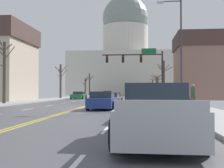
# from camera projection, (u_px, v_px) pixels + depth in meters

# --- Properties ---
(ground) EXTENTS (20.00, 180.00, 0.20)m
(ground) POSITION_uv_depth(u_px,v_px,m) (83.00, 107.00, 24.40)
(ground) COLOR #4A4A50
(signal_gantry) EXTENTS (7.91, 0.41, 6.70)m
(signal_gantry) POSITION_uv_depth(u_px,v_px,m) (140.00, 63.00, 37.99)
(signal_gantry) COLOR #28282D
(signal_gantry) RESTS_ON ground
(street_lamp_right) EXTENTS (2.09, 0.24, 8.98)m
(street_lamp_right) POSITION_uv_depth(u_px,v_px,m) (178.00, 44.00, 24.75)
(street_lamp_right) COLOR #333338
(street_lamp_right) RESTS_ON ground
(capitol_building) EXTENTS (35.01, 19.52, 34.70)m
(capitol_building) POSITION_uv_depth(u_px,v_px,m) (125.00, 57.00, 95.67)
(capitol_building) COLOR beige
(capitol_building) RESTS_ON ground
(sedan_near_00) EXTENTS (2.21, 4.35, 1.16)m
(sedan_near_00) POSITION_uv_depth(u_px,v_px,m) (113.00, 98.00, 33.89)
(sedan_near_00) COLOR #B71414
(sedan_near_00) RESTS_ON ground
(sedan_near_01) EXTENTS (2.13, 4.65, 1.17)m
(sedan_near_01) POSITION_uv_depth(u_px,v_px,m) (110.00, 99.00, 28.00)
(sedan_near_01) COLOR #6B6056
(sedan_near_01) RESTS_ON ground
(sedan_near_02) EXTENTS (2.02, 4.50, 1.32)m
(sedan_near_02) POSITION_uv_depth(u_px,v_px,m) (103.00, 101.00, 21.76)
(sedan_near_02) COLOR navy
(sedan_near_02) RESTS_ON ground
(sedan_near_03) EXTENTS (2.21, 4.63, 1.23)m
(sedan_near_03) POSITION_uv_depth(u_px,v_px,m) (149.00, 107.00, 14.14)
(sedan_near_03) COLOR navy
(sedan_near_03) RESTS_ON ground
(pickup_truck_near_04) EXTENTS (2.29, 5.77, 1.61)m
(pickup_truck_near_04) POSITION_uv_depth(u_px,v_px,m) (156.00, 114.00, 8.39)
(pickup_truck_near_04) COLOR #ADB2B7
(pickup_truck_near_04) RESTS_ON ground
(sedan_oncoming_00) EXTENTS (2.12, 4.35, 1.19)m
(sedan_oncoming_00) POSITION_uv_depth(u_px,v_px,m) (79.00, 95.00, 47.46)
(sedan_oncoming_00) COLOR #1E7247
(sedan_oncoming_00) RESTS_ON ground
(sedan_oncoming_01) EXTENTS (2.10, 4.48, 1.29)m
(sedan_oncoming_01) POSITION_uv_depth(u_px,v_px,m) (108.00, 94.00, 59.50)
(sedan_oncoming_01) COLOR #6B6056
(sedan_oncoming_01) RESTS_ON ground
(flank_building_01) EXTENTS (10.35, 8.69, 9.86)m
(flank_building_01) POSITION_uv_depth(u_px,v_px,m) (210.00, 67.00, 44.34)
(flank_building_01) COLOR #8C6656
(flank_building_01) RESTS_ON ground
(bare_tree_00) EXTENTS (2.60, 1.32, 6.33)m
(bare_tree_00) POSITION_uv_depth(u_px,v_px,m) (164.00, 78.00, 50.10)
(bare_tree_00) COLOR #4C3D2D
(bare_tree_00) RESTS_ON ground
(bare_tree_01) EXTENTS (1.74, 1.88, 4.89)m
(bare_tree_01) POSITION_uv_depth(u_px,v_px,m) (85.00, 86.00, 69.77)
(bare_tree_01) COLOR #423328
(bare_tree_01) RESTS_ON ground
(bare_tree_02) EXTENTS (2.58, 3.05, 4.80)m
(bare_tree_02) POSITION_uv_depth(u_px,v_px,m) (158.00, 85.00, 63.66)
(bare_tree_02) COLOR brown
(bare_tree_02) RESTS_ON ground
(bare_tree_03) EXTENTS (1.47, 1.79, 5.89)m
(bare_tree_03) POSITION_uv_depth(u_px,v_px,m) (90.00, 84.00, 77.20)
(bare_tree_03) COLOR #423328
(bare_tree_03) RESTS_ON ground
(bare_tree_04) EXTENTS (2.63, 2.22, 5.55)m
(bare_tree_04) POSITION_uv_depth(u_px,v_px,m) (156.00, 85.00, 70.29)
(bare_tree_04) COLOR #423328
(bare_tree_04) RESTS_ON ground
(bare_tree_05) EXTENTS (1.95, 2.39, 6.24)m
(bare_tree_05) POSITION_uv_depth(u_px,v_px,m) (4.00, 69.00, 28.52)
(bare_tree_05) COLOR #4C3D2D
(bare_tree_05) RESTS_ON ground
(bare_tree_06) EXTENTS (2.12, 2.70, 5.32)m
(bare_tree_06) POSITION_uv_depth(u_px,v_px,m) (152.00, 86.00, 76.75)
(bare_tree_06) COLOR brown
(bare_tree_06) RESTS_ON ground
(bare_tree_07) EXTENTS (1.99, 2.41, 5.54)m
(bare_tree_07) POSITION_uv_depth(u_px,v_px,m) (61.00, 80.00, 48.20)
(bare_tree_07) COLOR brown
(bare_tree_07) RESTS_ON ground
(pedestrian_00) EXTENTS (0.35, 0.34, 1.69)m
(pedestrian_00) POSITION_uv_depth(u_px,v_px,m) (178.00, 94.00, 27.17)
(pedestrian_00) COLOR black
(pedestrian_00) RESTS_ON ground
(pedestrian_01) EXTENTS (0.35, 0.34, 1.72)m
(pedestrian_01) POSITION_uv_depth(u_px,v_px,m) (193.00, 94.00, 21.78)
(pedestrian_01) COLOR #4C4238
(pedestrian_01) RESTS_ON ground
(bicycle_parked) EXTENTS (0.12, 1.77, 0.85)m
(bicycle_parked) POSITION_uv_depth(u_px,v_px,m) (188.00, 103.00, 21.39)
(bicycle_parked) COLOR black
(bicycle_parked) RESTS_ON ground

